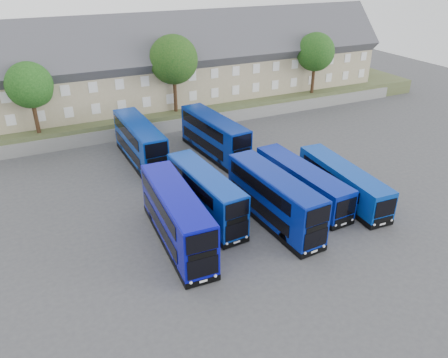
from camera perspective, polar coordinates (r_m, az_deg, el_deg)
ground at (r=34.15m, az=5.43°, el=-7.23°), size 120.00×120.00×0.00m
retaining_wall at (r=53.49m, az=-7.69°, el=6.77°), size 70.00×0.40×1.50m
earth_bank at (r=62.53m, az=-10.66°, el=9.82°), size 80.00×20.00×2.00m
terrace_row at (r=58.21m, az=-7.11°, el=14.50°), size 60.00×10.40×11.20m
dd_front_left at (r=32.21m, az=-6.19°, el=-5.13°), size 2.87×10.85×4.27m
dd_front_mid at (r=35.31m, az=-2.46°, el=-2.17°), size 3.04×10.05×3.93m
dd_front_right at (r=34.70m, az=6.54°, el=-2.71°), size 3.04×10.57×4.15m
dd_rear_left at (r=45.44m, az=-10.89°, el=4.56°), size 2.75×10.83×4.28m
dd_rear_right at (r=46.33m, az=-1.25°, el=5.48°), size 3.49×10.84×4.24m
coach_east_a at (r=38.70m, az=10.08°, el=-0.54°), size 2.96×11.20×3.03m
coach_east_b at (r=39.63m, az=15.23°, el=-0.50°), size 2.79×10.91×2.95m
tree_west at (r=50.52m, az=-23.89°, el=10.99°), size 4.80×4.80×7.65m
tree_mid at (r=53.55m, az=-6.50°, el=15.03°), size 5.76×5.76×9.18m
tree_east at (r=62.59m, az=11.90°, el=15.78°), size 5.12×5.12×8.16m
tree_far at (r=71.59m, az=12.54°, el=17.39°), size 5.44×5.44×8.67m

